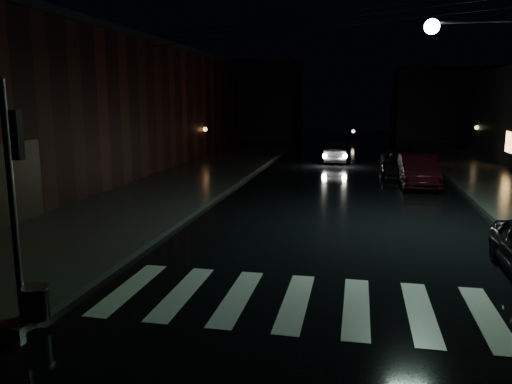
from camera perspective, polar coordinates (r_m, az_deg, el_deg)
The scene contains 12 objects.
ground at distance 10.38m, azimuth -9.40°, elevation -12.31°, with size 120.00×120.00×0.00m, color black.
sidewalk_left at distance 24.75m, azimuth -8.68°, elevation 1.27°, with size 6.00×44.00×0.15m, color #282826.
sidewalk_right at distance 24.13m, azimuth 27.01°, elevation -0.01°, with size 4.00×44.00×0.15m, color #282826.
building_left at distance 29.35m, azimuth -20.57°, elevation 8.88°, with size 10.00×36.00×7.00m, color black.
building_far_left at distance 55.58m, azimuth -2.51°, elevation 10.51°, with size 14.00×10.00×8.00m, color black.
building_far_right at distance 54.92m, azimuth 22.92°, elevation 9.18°, with size 14.00×10.00×7.00m, color black.
crosswalk at distance 10.23m, azimuth 7.96°, elevation -12.58°, with size 9.00×3.00×0.01m, color beige.
signal_pole_corner at distance 9.68m, azimuth -24.86°, elevation -5.22°, with size 0.68×0.61×4.20m.
parked_car_b at distance 24.44m, azimuth 18.01°, elevation 2.34°, with size 1.58×4.53×1.49m, color black.
parked_car_c at distance 27.53m, azimuth 16.29°, elevation 3.08°, with size 1.78×4.39×1.27m, color black.
parked_car_d at distance 28.32m, azimuth 16.25°, elevation 3.28°, with size 2.12×4.60×1.28m, color black.
oncoming_car at distance 32.74m, azimuth 9.10°, elevation 4.52°, with size 1.38×3.96×1.31m, color black.
Camera 1 is at (3.52, -8.91, 4.00)m, focal length 35.00 mm.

